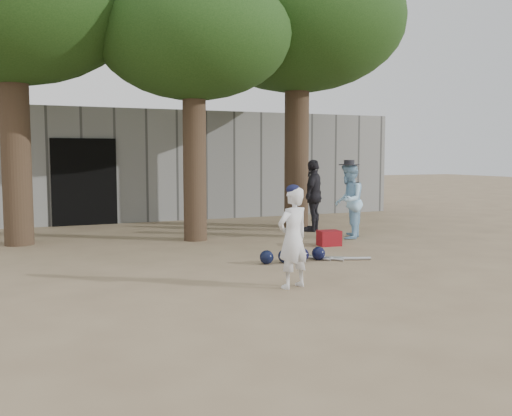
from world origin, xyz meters
name	(u,v)px	position (x,y,z in m)	size (l,w,h in m)	color
ground	(245,284)	(0.00, 0.00, 0.00)	(70.00, 70.00, 0.00)	#937C5E
boy_player	(293,238)	(0.51, -0.45, 0.68)	(0.49, 0.32, 1.35)	white
spectator_blue	(349,201)	(3.68, 3.14, 0.80)	(0.78, 0.61, 1.61)	#9CCFF2
spectator_dark	(313,196)	(3.57, 4.47, 0.84)	(0.98, 0.41, 1.67)	black
red_bag	(329,238)	(2.80, 2.45, 0.15)	(0.42, 0.32, 0.30)	maroon
back_building	(115,164)	(0.00, 10.33, 1.50)	(16.00, 5.24, 3.00)	gray
helmet_row	(293,255)	(1.35, 1.18, 0.12)	(1.19, 0.26, 0.23)	black
bat_pile	(331,258)	(2.05, 1.14, 0.03)	(1.10, 0.83, 0.06)	#B7B9BF
tree_row	(188,20)	(0.74, 5.02, 4.69)	(11.40, 5.80, 6.69)	brown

